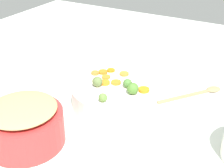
% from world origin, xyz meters
% --- Properties ---
extents(tabletop, '(2.40, 2.40, 0.02)m').
position_xyz_m(tabletop, '(0.00, 0.00, 0.01)').
color(tabletop, silver).
rests_on(tabletop, ground).
extents(serving_bowl_carrots, '(0.30, 0.30, 0.08)m').
position_xyz_m(serving_bowl_carrots, '(-0.02, -0.02, 0.06)').
color(serving_bowl_carrots, white).
rests_on(serving_bowl_carrots, tabletop).
extents(metal_pot, '(0.24, 0.24, 0.11)m').
position_xyz_m(metal_pot, '(0.29, -0.15, 0.07)').
color(metal_pot, red).
rests_on(metal_pot, tabletop).
extents(stuffing_mound, '(0.21, 0.21, 0.03)m').
position_xyz_m(stuffing_mound, '(0.29, -0.15, 0.14)').
color(stuffing_mound, tan).
rests_on(stuffing_mound, metal_pot).
extents(carrot_slice_0, '(0.04, 0.04, 0.01)m').
position_xyz_m(carrot_slice_0, '(-0.03, -0.06, 0.10)').
color(carrot_slice_0, orange).
rests_on(carrot_slice_0, serving_bowl_carrots).
extents(carrot_slice_1, '(0.04, 0.04, 0.01)m').
position_xyz_m(carrot_slice_1, '(-0.10, -0.11, 0.10)').
color(carrot_slice_1, orange).
rests_on(carrot_slice_1, serving_bowl_carrots).
extents(carrot_slice_2, '(0.05, 0.05, 0.01)m').
position_xyz_m(carrot_slice_2, '(-0.05, -0.02, 0.10)').
color(carrot_slice_2, orange).
rests_on(carrot_slice_2, serving_bowl_carrots).
extents(carrot_slice_3, '(0.04, 0.04, 0.01)m').
position_xyz_m(carrot_slice_3, '(-0.08, -0.13, 0.10)').
color(carrot_slice_3, orange).
rests_on(carrot_slice_3, serving_bowl_carrots).
extents(carrot_slice_4, '(0.03, 0.03, 0.01)m').
position_xyz_m(carrot_slice_4, '(-0.07, -0.08, 0.10)').
color(carrot_slice_4, orange).
rests_on(carrot_slice_4, serving_bowl_carrots).
extents(carrot_slice_5, '(0.03, 0.03, 0.01)m').
position_xyz_m(carrot_slice_5, '(-0.13, -0.09, 0.10)').
color(carrot_slice_5, orange).
rests_on(carrot_slice_5, serving_bowl_carrots).
extents(carrot_slice_6, '(0.05, 0.05, 0.01)m').
position_xyz_m(carrot_slice_6, '(-0.05, 0.09, 0.10)').
color(carrot_slice_6, orange).
rests_on(carrot_slice_6, serving_bowl_carrots).
extents(carrot_slice_7, '(0.05, 0.05, 0.01)m').
position_xyz_m(carrot_slice_7, '(-0.13, -0.03, 0.10)').
color(carrot_slice_7, orange).
rests_on(carrot_slice_7, serving_bowl_carrots).
extents(brussels_sprout_0, '(0.03, 0.03, 0.03)m').
position_xyz_m(brussels_sprout_0, '(-0.05, 0.03, 0.12)').
color(brussels_sprout_0, '#4A7935').
rests_on(brussels_sprout_0, serving_bowl_carrots).
extents(brussels_sprout_1, '(0.03, 0.03, 0.03)m').
position_xyz_m(brussels_sprout_1, '(0.08, -0.00, 0.11)').
color(brussels_sprout_1, olive).
rests_on(brussels_sprout_1, serving_bowl_carrots).
extents(brussels_sprout_2, '(0.04, 0.04, 0.04)m').
position_xyz_m(brussels_sprout_2, '(-0.00, -0.07, 0.12)').
color(brussels_sprout_2, '#5D723E').
rests_on(brussels_sprout_2, serving_bowl_carrots).
extents(brussels_sprout_3, '(0.04, 0.04, 0.04)m').
position_xyz_m(brussels_sprout_3, '(-0.01, 0.07, 0.12)').
color(brussels_sprout_3, '#4B7B2E').
rests_on(brussels_sprout_3, serving_bowl_carrots).
extents(wooden_spoon, '(0.25, 0.20, 0.01)m').
position_xyz_m(wooden_spoon, '(-0.27, 0.25, 0.03)').
color(wooden_spoon, '#A88158').
rests_on(wooden_spoon, tabletop).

